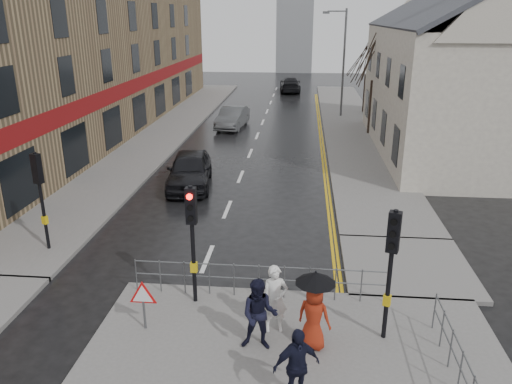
% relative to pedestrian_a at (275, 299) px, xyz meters
% --- Properties ---
extents(ground, '(120.00, 120.00, 0.00)m').
position_rel_pedestrian_a_xyz_m(ground, '(-2.49, 0.95, -1.03)').
color(ground, black).
rests_on(ground, ground).
extents(left_pavement, '(4.00, 44.00, 0.14)m').
position_rel_pedestrian_a_xyz_m(left_pavement, '(-8.99, 23.95, -0.96)').
color(left_pavement, '#605E5B').
rests_on(left_pavement, ground).
extents(right_pavement, '(4.00, 40.00, 0.14)m').
position_rel_pedestrian_a_xyz_m(right_pavement, '(4.01, 25.95, -0.96)').
color(right_pavement, '#605E5B').
rests_on(right_pavement, ground).
extents(pavement_bridge_right, '(4.00, 4.20, 0.14)m').
position_rel_pedestrian_a_xyz_m(pavement_bridge_right, '(4.01, 3.95, -0.96)').
color(pavement_bridge_right, '#605E5B').
rests_on(pavement_bridge_right, ground).
extents(building_left_terrace, '(8.00, 42.00, 10.00)m').
position_rel_pedestrian_a_xyz_m(building_left_terrace, '(-14.49, 22.95, 3.97)').
color(building_left_terrace, '#8A724F').
rests_on(building_left_terrace, ground).
extents(building_right_cream, '(9.00, 16.40, 10.10)m').
position_rel_pedestrian_a_xyz_m(building_right_cream, '(9.51, 18.95, 3.75)').
color(building_right_cream, beige).
rests_on(building_right_cream, ground).
extents(church_tower, '(5.00, 5.00, 18.00)m').
position_rel_pedestrian_a_xyz_m(church_tower, '(-0.99, 62.95, 7.97)').
color(church_tower, gray).
rests_on(church_tower, ground).
extents(traffic_signal_near_left, '(0.28, 0.27, 3.40)m').
position_rel_pedestrian_a_xyz_m(traffic_signal_near_left, '(-2.29, 1.15, 1.43)').
color(traffic_signal_near_left, black).
rests_on(traffic_signal_near_left, near_pavement).
extents(traffic_signal_near_right, '(0.34, 0.33, 3.40)m').
position_rel_pedestrian_a_xyz_m(traffic_signal_near_right, '(2.71, -0.05, 1.43)').
color(traffic_signal_near_right, black).
rests_on(traffic_signal_near_right, near_pavement).
extents(traffic_signal_far_left, '(0.34, 0.33, 3.40)m').
position_rel_pedestrian_a_xyz_m(traffic_signal_far_left, '(-7.99, 3.96, 1.43)').
color(traffic_signal_far_left, black).
rests_on(traffic_signal_far_left, left_pavement).
extents(guard_railing_front, '(7.14, 0.04, 1.00)m').
position_rel_pedestrian_a_xyz_m(guard_railing_front, '(-0.54, 1.55, -0.17)').
color(guard_railing_front, '#595B5E').
rests_on(guard_railing_front, near_pavement).
extents(guard_railing_side, '(0.04, 4.54, 1.00)m').
position_rel_pedestrian_a_xyz_m(guard_railing_side, '(4.01, -1.80, -0.19)').
color(guard_railing_side, '#595B5E').
rests_on(guard_railing_side, near_pavement).
extents(warning_sign, '(0.80, 0.07, 1.35)m').
position_rel_pedestrian_a_xyz_m(warning_sign, '(-3.29, -0.25, 0.01)').
color(warning_sign, '#595B5E').
rests_on(warning_sign, near_pavement).
extents(street_lamp, '(1.83, 0.25, 8.00)m').
position_rel_pedestrian_a_xyz_m(street_lamp, '(3.33, 28.95, 3.67)').
color(street_lamp, '#595B5E').
rests_on(street_lamp, right_pavement).
extents(tree_near, '(2.40, 2.40, 6.58)m').
position_rel_pedestrian_a_xyz_m(tree_near, '(5.01, 22.95, 4.11)').
color(tree_near, '#30221A').
rests_on(tree_near, right_pavement).
extents(tree_far, '(2.40, 2.40, 5.64)m').
position_rel_pedestrian_a_xyz_m(tree_far, '(5.51, 30.95, 3.39)').
color(tree_far, '#30221A').
rests_on(tree_far, right_pavement).
extents(pedestrian_a, '(0.72, 0.54, 1.78)m').
position_rel_pedestrian_a_xyz_m(pedestrian_a, '(0.00, 0.00, 0.00)').
color(pedestrian_a, white).
rests_on(pedestrian_a, near_pavement).
extents(pedestrian_b, '(0.90, 0.71, 1.81)m').
position_rel_pedestrian_a_xyz_m(pedestrian_b, '(-0.32, -0.74, 0.01)').
color(pedestrian_b, black).
rests_on(pedestrian_b, near_pavement).
extents(pedestrian_with_umbrella, '(0.96, 0.96, 2.02)m').
position_rel_pedestrian_a_xyz_m(pedestrian_with_umbrella, '(0.96, -0.59, 0.22)').
color(pedestrian_with_umbrella, maroon).
rests_on(pedestrian_with_umbrella, near_pavement).
extents(pedestrian_d, '(1.09, 0.80, 1.72)m').
position_rel_pedestrian_a_xyz_m(pedestrian_d, '(0.58, -2.43, -0.03)').
color(pedestrian_d, black).
rests_on(pedestrian_d, near_pavement).
extents(car_parked, '(2.54, 5.02, 1.64)m').
position_rel_pedestrian_a_xyz_m(car_parked, '(-4.69, 11.25, -0.21)').
color(car_parked, black).
rests_on(car_parked, ground).
extents(car_mid, '(2.06, 4.66, 1.49)m').
position_rel_pedestrian_a_xyz_m(car_mid, '(-4.48, 24.27, -0.29)').
color(car_mid, '#434548').
rests_on(car_mid, ground).
extents(car_far, '(2.36, 5.31, 1.51)m').
position_rel_pedestrian_a_xyz_m(car_far, '(-0.91, 42.41, -0.27)').
color(car_far, black).
rests_on(car_far, ground).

